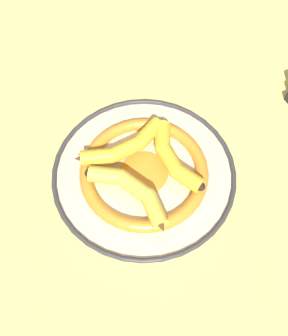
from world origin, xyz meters
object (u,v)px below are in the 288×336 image
object	(u,v)px
banana_a	(123,147)
decorative_bowl	(144,173)
banana_c	(132,191)
banana_b	(172,156)

from	to	relation	value
banana_a	decorative_bowl	bearing A→B (deg)	-73.62
decorative_bowl	banana_a	xyz separation A→B (m)	(-0.05, -0.02, 0.03)
banana_a	banana_c	distance (m)	0.10
banana_a	banana_b	xyz separation A→B (m)	(0.06, 0.08, 0.00)
banana_a	banana_c	size ratio (longest dim) A/B	1.13
banana_a	banana_b	distance (m)	0.10
banana_b	banana_c	world-z (taller)	same
decorative_bowl	banana_c	xyz separation A→B (m)	(0.05, -0.04, 0.03)
decorative_bowl	banana_a	distance (m)	0.07
decorative_bowl	banana_b	bearing A→B (deg)	87.62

